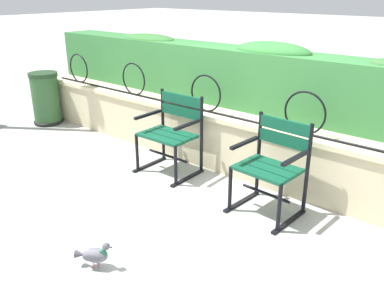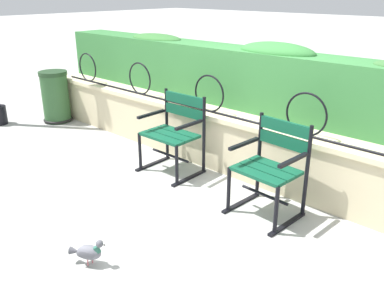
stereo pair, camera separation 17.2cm
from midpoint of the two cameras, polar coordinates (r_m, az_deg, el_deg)
ground_plane at (r=4.02m, az=-2.54°, el=-7.91°), size 60.00×60.00×0.00m
stone_wall at (r=4.53m, az=5.21°, el=-0.01°), size 6.94×0.41×0.64m
iron_arch_fence at (r=4.51m, az=1.50°, el=6.52°), size 6.41×0.02×0.42m
hedge_row at (r=4.67m, az=8.74°, el=9.10°), size 6.80×0.49×0.77m
park_chair_left at (r=4.49m, az=-3.93°, el=1.79°), size 0.62×0.53×0.87m
park_chair_right at (r=3.71m, az=9.87°, el=-2.82°), size 0.59×0.55×0.86m
pigeon_near_chairs at (r=3.19m, az=-15.03°, el=-14.74°), size 0.27×0.20×0.22m
trash_bin at (r=6.58m, az=-20.46°, el=5.84°), size 0.44×0.44×0.78m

